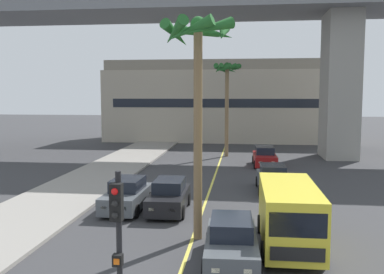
{
  "coord_description": "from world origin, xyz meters",
  "views": [
    {
      "loc": [
        1.95,
        -2.19,
        5.75
      ],
      "look_at": [
        0.0,
        14.0,
        4.1
      ],
      "focal_mm": 40.0,
      "sensor_mm": 36.0,
      "label": 1
    }
  ],
  "objects_px": {
    "delivery_van": "(289,214)",
    "traffic_light_median_near": "(118,244)",
    "car_queue_second": "(127,195)",
    "car_queue_front": "(231,243)",
    "palm_tree_near_median": "(198,59)",
    "car_queue_third": "(273,179)",
    "palm_tree_mid_median": "(227,79)",
    "car_queue_fifth": "(169,197)",
    "car_queue_fourth": "(265,157)"
  },
  "relations": [
    {
      "from": "car_queue_second",
      "to": "palm_tree_mid_median",
      "type": "height_order",
      "value": "palm_tree_mid_median"
    },
    {
      "from": "car_queue_third",
      "to": "car_queue_fourth",
      "type": "height_order",
      "value": "same"
    },
    {
      "from": "delivery_van",
      "to": "palm_tree_mid_median",
      "type": "xyz_separation_m",
      "value": [
        -3.26,
        23.32,
        5.78
      ]
    },
    {
      "from": "car_queue_fourth",
      "to": "palm_tree_near_median",
      "type": "xyz_separation_m",
      "value": [
        -3.47,
        -17.71,
        6.36
      ]
    },
    {
      "from": "car_queue_fifth",
      "to": "delivery_van",
      "type": "distance_m",
      "value": 6.94
    },
    {
      "from": "car_queue_front",
      "to": "car_queue_fourth",
      "type": "bearing_deg",
      "value": 84.11
    },
    {
      "from": "traffic_light_median_near",
      "to": "palm_tree_mid_median",
      "type": "bearing_deg",
      "value": 88.23
    },
    {
      "from": "car_queue_fourth",
      "to": "delivery_van",
      "type": "xyz_separation_m",
      "value": [
        0.01,
        -18.3,
        0.57
      ]
    },
    {
      "from": "delivery_van",
      "to": "palm_tree_mid_median",
      "type": "bearing_deg",
      "value": 97.95
    },
    {
      "from": "car_queue_front",
      "to": "palm_tree_near_median",
      "type": "relative_size",
      "value": 0.48
    },
    {
      "from": "palm_tree_near_median",
      "to": "palm_tree_mid_median",
      "type": "distance_m",
      "value": 22.73
    },
    {
      "from": "traffic_light_median_near",
      "to": "car_queue_fourth",
      "type": "bearing_deg",
      "value": 80.81
    },
    {
      "from": "car_queue_fourth",
      "to": "traffic_light_median_near",
      "type": "distance_m",
      "value": 26.42
    },
    {
      "from": "car_queue_third",
      "to": "palm_tree_mid_median",
      "type": "xyz_separation_m",
      "value": [
        -3.3,
        13.92,
        6.34
      ]
    },
    {
      "from": "car_queue_front",
      "to": "traffic_light_median_near",
      "type": "xyz_separation_m",
      "value": [
        -2.13,
        -5.91,
        1.99
      ]
    },
    {
      "from": "traffic_light_median_near",
      "to": "car_queue_fifth",
      "type": "bearing_deg",
      "value": 95.18
    },
    {
      "from": "car_queue_second",
      "to": "car_queue_fourth",
      "type": "distance_m",
      "value": 15.72
    },
    {
      "from": "car_queue_front",
      "to": "traffic_light_median_near",
      "type": "distance_m",
      "value": 6.59
    },
    {
      "from": "car_queue_fourth",
      "to": "traffic_light_median_near",
      "type": "relative_size",
      "value": 0.99
    },
    {
      "from": "car_queue_front",
      "to": "traffic_light_median_near",
      "type": "height_order",
      "value": "traffic_light_median_near"
    },
    {
      "from": "car_queue_third",
      "to": "palm_tree_near_median",
      "type": "height_order",
      "value": "palm_tree_near_median"
    },
    {
      "from": "car_queue_fourth",
      "to": "palm_tree_mid_median",
      "type": "height_order",
      "value": "palm_tree_mid_median"
    },
    {
      "from": "car_queue_fifth",
      "to": "traffic_light_median_near",
      "type": "bearing_deg",
      "value": -84.82
    },
    {
      "from": "car_queue_second",
      "to": "car_queue_third",
      "type": "xyz_separation_m",
      "value": [
        7.46,
        4.97,
        0.0
      ]
    },
    {
      "from": "car_queue_fifth",
      "to": "traffic_light_median_near",
      "type": "distance_m",
      "value": 12.35
    },
    {
      "from": "car_queue_second",
      "to": "traffic_light_median_near",
      "type": "relative_size",
      "value": 0.99
    },
    {
      "from": "car_queue_second",
      "to": "palm_tree_mid_median",
      "type": "xyz_separation_m",
      "value": [
        4.16,
        18.89,
        6.34
      ]
    },
    {
      "from": "car_queue_third",
      "to": "traffic_light_median_near",
      "type": "height_order",
      "value": "traffic_light_median_near"
    },
    {
      "from": "palm_tree_near_median",
      "to": "palm_tree_mid_median",
      "type": "relative_size",
      "value": 1.01
    },
    {
      "from": "delivery_van",
      "to": "traffic_light_median_near",
      "type": "distance_m",
      "value": 8.9
    },
    {
      "from": "delivery_van",
      "to": "palm_tree_mid_median",
      "type": "distance_m",
      "value": 24.24
    },
    {
      "from": "car_queue_front",
      "to": "car_queue_fifth",
      "type": "height_order",
      "value": "same"
    },
    {
      "from": "car_queue_front",
      "to": "palm_tree_near_median",
      "type": "distance_m",
      "value": 6.93
    },
    {
      "from": "car_queue_front",
      "to": "car_queue_second",
      "type": "xyz_separation_m",
      "value": [
        -5.34,
        6.22,
        0.0
      ]
    },
    {
      "from": "car_queue_third",
      "to": "car_queue_fifth",
      "type": "bearing_deg",
      "value": -137.19
    },
    {
      "from": "car_queue_fifth",
      "to": "palm_tree_near_median",
      "type": "bearing_deg",
      "value": -64.47
    },
    {
      "from": "delivery_van",
      "to": "palm_tree_near_median",
      "type": "relative_size",
      "value": 0.61
    },
    {
      "from": "traffic_light_median_near",
      "to": "delivery_van",
      "type": "bearing_deg",
      "value": 61.34
    },
    {
      "from": "car_queue_third",
      "to": "delivery_van",
      "type": "xyz_separation_m",
      "value": [
        -0.04,
        -9.4,
        0.57
      ]
    },
    {
      "from": "car_queue_second",
      "to": "traffic_light_median_near",
      "type": "xyz_separation_m",
      "value": [
        3.2,
        -12.13,
        1.99
      ]
    },
    {
      "from": "car_queue_fifth",
      "to": "palm_tree_mid_median",
      "type": "height_order",
      "value": "palm_tree_mid_median"
    },
    {
      "from": "car_queue_fifth",
      "to": "palm_tree_mid_median",
      "type": "relative_size",
      "value": 0.48
    },
    {
      "from": "car_queue_third",
      "to": "delivery_van",
      "type": "bearing_deg",
      "value": -90.27
    },
    {
      "from": "palm_tree_mid_median",
      "to": "car_queue_front",
      "type": "bearing_deg",
      "value": -87.31
    },
    {
      "from": "car_queue_front",
      "to": "car_queue_fourth",
      "type": "distance_m",
      "value": 20.2
    },
    {
      "from": "car_queue_fifth",
      "to": "car_queue_front",
      "type": "bearing_deg",
      "value": -62.56
    },
    {
      "from": "car_queue_fourth",
      "to": "palm_tree_mid_median",
      "type": "relative_size",
      "value": 0.48
    },
    {
      "from": "car_queue_front",
      "to": "car_queue_fourth",
      "type": "xyz_separation_m",
      "value": [
        2.07,
        20.09,
        0.0
      ]
    },
    {
      "from": "car_queue_front",
      "to": "delivery_van",
      "type": "xyz_separation_m",
      "value": [
        2.08,
        1.8,
        0.57
      ]
    },
    {
      "from": "car_queue_third",
      "to": "delivery_van",
      "type": "distance_m",
      "value": 9.41
    }
  ]
}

